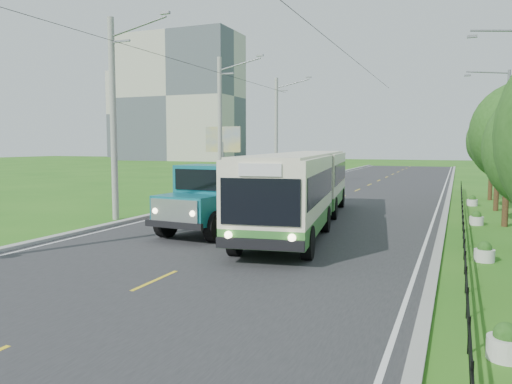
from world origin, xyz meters
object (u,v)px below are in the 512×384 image
Objects in this scene: planter_front at (506,344)px; planter_far at (472,201)px; pole_near at (114,118)px; pole_mid at (220,126)px; billboard_left at (223,144)px; bus at (303,183)px; tree_fifth at (500,143)px; pole_far at (277,131)px; dump_truck at (221,193)px; tree_back at (493,147)px; planter_mid at (476,219)px; tree_fourth at (509,149)px; streetlight_far at (504,129)px; planter_near at (484,253)px.

planter_far is at bearing 90.00° from planter_front.
pole_mid is (0.00, 12.00, 0.00)m from pole_near.
billboard_left is at bearing 94.72° from pole_near.
bus is (10.50, -13.19, -1.88)m from billboard_left.
planter_front is 31.88m from billboard_left.
planter_front is (-1.26, -22.14, -3.57)m from tree_fifth.
dump_truck is (6.37, -24.92, -3.43)m from pole_far.
billboard_left is (-18.10, 26.00, 3.58)m from planter_front.
tree_fifth is 8.66× the size of planter_front.
planter_mid is (-1.26, -12.14, -3.37)m from tree_back.
pole_near is at bearing -164.16° from tree_fourth.
tree_fifth is at bearing -90.00° from tree_back.
tree_fifth is 7.21m from planter_mid.
pole_far is at bearing 115.72° from planter_front.
streetlight_far reaches higher than billboard_left.
bus is at bearing -157.25° from planter_mid.
streetlight_far is at bearing -14.81° from pole_far.
planter_front and planter_near have the same top height.
planter_front is 1.00× the size of planter_near.
pole_near is 12.00m from pole_mid.
streetlight_far is (18.90, -5.00, -0.19)m from pole_far.
pole_near is 20.70m from planter_front.
planter_front is 1.00× the size of planter_far.
dump_truck is (-11.75, -12.06, -2.19)m from tree_fifth.
tree_back is at bearing 62.03° from dump_truck.
pole_near is 9.94m from bus.
dump_truck reaches higher than planter_far.
pole_far reaches higher than planter_far.
tree_back is at bearing 87.44° from planter_front.
planter_mid is 0.13× the size of billboard_left.
pole_mid and pole_far have the same top height.
planter_far is 0.13× the size of billboard_left.
tree_fourth is 8.06× the size of planter_mid.
pole_far is at bearing 131.59° from planter_mid.
bus is at bearing -51.47° from billboard_left.
pole_near reaches higher than streetlight_far.
streetlight_far is at bearing 20.32° from pole_mid.
bus is (9.26, -10.19, -3.11)m from pole_mid.
pole_mid is at bearing -159.68° from streetlight_far.
tree_back is at bearing -20.74° from pole_far.
bus is at bearing 11.07° from pole_near.
streetlight_far is at bearing 84.29° from tree_fifth.
tree_fifth is 8.66× the size of planter_far.
planter_front is at bearing -67.42° from bus.
tree_fourth is 0.98× the size of tree_back.
pole_near is at bearing -142.37° from planter_far.
planter_near is 0.13× the size of billboard_left.
tree_back reaches higher than tree_fourth.
tree_fourth reaches higher than planter_near.
pole_near reaches higher than planter_far.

